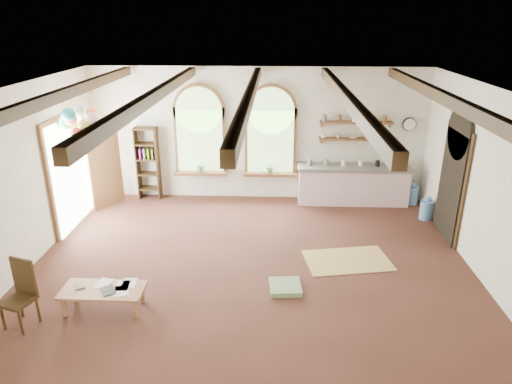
# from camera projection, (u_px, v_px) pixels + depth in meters

# --- Properties ---
(floor) EXTENTS (8.00, 8.00, 0.00)m
(floor) POSITION_uv_depth(u_px,v_px,m) (250.00, 268.00, 8.29)
(floor) COLOR #4E2920
(floor) RESTS_ON ground
(ceiling_beams) EXTENTS (6.20, 6.80, 0.18)m
(ceiling_beams) POSITION_uv_depth(u_px,v_px,m) (250.00, 96.00, 7.17)
(ceiling_beams) COLOR #372411
(ceiling_beams) RESTS_ON ceiling
(window_left) EXTENTS (1.30, 0.28, 2.20)m
(window_left) POSITION_uv_depth(u_px,v_px,m) (200.00, 134.00, 10.95)
(window_left) COLOR brown
(window_left) RESTS_ON floor
(window_right) EXTENTS (1.30, 0.28, 2.20)m
(window_right) POSITION_uv_depth(u_px,v_px,m) (271.00, 134.00, 10.88)
(window_right) COLOR brown
(window_right) RESTS_ON floor
(left_doorway) EXTENTS (0.10, 1.90, 2.50)m
(left_doorway) POSITION_uv_depth(u_px,v_px,m) (70.00, 173.00, 9.71)
(left_doorway) COLOR brown
(left_doorway) RESTS_ON floor
(right_doorway) EXTENTS (0.10, 1.30, 2.40)m
(right_doorway) POSITION_uv_depth(u_px,v_px,m) (451.00, 186.00, 9.12)
(right_doorway) COLOR black
(right_doorway) RESTS_ON floor
(kitchen_counter) EXTENTS (2.68, 0.62, 0.94)m
(kitchen_counter) POSITION_uv_depth(u_px,v_px,m) (353.00, 184.00, 11.00)
(kitchen_counter) COLOR beige
(kitchen_counter) RESTS_ON floor
(wall_shelf_lower) EXTENTS (1.70, 0.24, 0.04)m
(wall_shelf_lower) POSITION_uv_depth(u_px,v_px,m) (355.00, 139.00, 10.78)
(wall_shelf_lower) COLOR brown
(wall_shelf_lower) RESTS_ON wall_back
(wall_shelf_upper) EXTENTS (1.70, 0.24, 0.04)m
(wall_shelf_upper) POSITION_uv_depth(u_px,v_px,m) (356.00, 122.00, 10.64)
(wall_shelf_upper) COLOR brown
(wall_shelf_upper) RESTS_ON wall_back
(wall_clock) EXTENTS (0.32, 0.04, 0.32)m
(wall_clock) POSITION_uv_depth(u_px,v_px,m) (409.00, 124.00, 10.67)
(wall_clock) COLOR black
(wall_clock) RESTS_ON wall_back
(bookshelf) EXTENTS (0.53, 0.32, 1.80)m
(bookshelf) POSITION_uv_depth(u_px,v_px,m) (148.00, 163.00, 11.17)
(bookshelf) COLOR #372411
(bookshelf) RESTS_ON floor
(coffee_table) EXTENTS (1.27, 0.58, 0.36)m
(coffee_table) POSITION_uv_depth(u_px,v_px,m) (103.00, 291.00, 7.01)
(coffee_table) COLOR #A26B4A
(coffee_table) RESTS_ON floor
(side_chair) EXTENTS (0.51, 0.51, 1.02)m
(side_chair) POSITION_uv_depth(u_px,v_px,m) (21.00, 308.00, 6.66)
(side_chair) COLOR #372411
(side_chair) RESTS_ON floor
(floor_mat) EXTENTS (1.70, 1.22, 0.02)m
(floor_mat) POSITION_uv_depth(u_px,v_px,m) (347.00, 260.00, 8.52)
(floor_mat) COLOR tan
(floor_mat) RESTS_ON floor
(floor_cushion) EXTENTS (0.56, 0.56, 0.09)m
(floor_cushion) POSITION_uv_depth(u_px,v_px,m) (285.00, 287.00, 7.62)
(floor_cushion) COLOR gray
(floor_cushion) RESTS_ON floor
(water_jug_a) EXTENTS (0.29, 0.29, 0.56)m
(water_jug_a) POSITION_uv_depth(u_px,v_px,m) (412.00, 194.00, 11.03)
(water_jug_a) COLOR #5888BE
(water_jug_a) RESTS_ON floor
(water_jug_b) EXTENTS (0.29, 0.29, 0.56)m
(water_jug_b) POSITION_uv_depth(u_px,v_px,m) (426.00, 209.00, 10.19)
(water_jug_b) COLOR #5888BE
(water_jug_b) RESTS_ON floor
(balloon_cluster) EXTENTS (0.89, 0.99, 1.16)m
(balloon_cluster) POSITION_uv_depth(u_px,v_px,m) (81.00, 122.00, 8.95)
(balloon_cluster) COLOR silver
(balloon_cluster) RESTS_ON floor
(table_book) EXTENTS (0.24, 0.27, 0.02)m
(table_book) POSITION_uv_depth(u_px,v_px,m) (75.00, 287.00, 7.04)
(table_book) COLOR olive
(table_book) RESTS_ON coffee_table
(tablet) EXTENTS (0.31, 0.33, 0.01)m
(tablet) POSITION_uv_depth(u_px,v_px,m) (108.00, 290.00, 6.95)
(tablet) COLOR black
(tablet) RESTS_ON coffee_table
(potted_plant_left) EXTENTS (0.27, 0.23, 0.30)m
(potted_plant_left) POSITION_uv_depth(u_px,v_px,m) (201.00, 166.00, 11.13)
(potted_plant_left) COLOR #598C4C
(potted_plant_left) RESTS_ON window_left
(potted_plant_right) EXTENTS (0.27, 0.23, 0.30)m
(potted_plant_right) POSITION_uv_depth(u_px,v_px,m) (270.00, 167.00, 11.06)
(potted_plant_right) COLOR #598C4C
(potted_plant_right) RESTS_ON window_right
(shelf_cup_a) EXTENTS (0.12, 0.10, 0.10)m
(shelf_cup_a) POSITION_uv_depth(u_px,v_px,m) (323.00, 136.00, 10.79)
(shelf_cup_a) COLOR white
(shelf_cup_a) RESTS_ON wall_shelf_lower
(shelf_cup_b) EXTENTS (0.10, 0.10, 0.09)m
(shelf_cup_b) POSITION_uv_depth(u_px,v_px,m) (338.00, 136.00, 10.77)
(shelf_cup_b) COLOR beige
(shelf_cup_b) RESTS_ON wall_shelf_lower
(shelf_bowl_a) EXTENTS (0.22, 0.22, 0.05)m
(shelf_bowl_a) POSITION_uv_depth(u_px,v_px,m) (353.00, 137.00, 10.77)
(shelf_bowl_a) COLOR beige
(shelf_bowl_a) RESTS_ON wall_shelf_lower
(shelf_bowl_b) EXTENTS (0.20, 0.20, 0.06)m
(shelf_bowl_b) POSITION_uv_depth(u_px,v_px,m) (368.00, 137.00, 10.75)
(shelf_bowl_b) COLOR #8C664C
(shelf_bowl_b) RESTS_ON wall_shelf_lower
(shelf_vase) EXTENTS (0.18, 0.18, 0.19)m
(shelf_vase) POSITION_uv_depth(u_px,v_px,m) (383.00, 135.00, 10.71)
(shelf_vase) COLOR slate
(shelf_vase) RESTS_ON wall_shelf_lower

